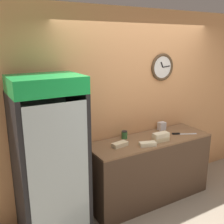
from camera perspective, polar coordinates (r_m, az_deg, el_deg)
The scene contains 10 objects.
wall_back at distance 3.88m, azimuth 5.48°, elevation 1.61°, with size 5.20×0.10×2.70m.
prep_counter at distance 3.93m, azimuth 8.08°, elevation -12.16°, with size 1.82×0.59×0.93m.
beverage_cooler at distance 3.08m, azimuth -13.77°, elevation -8.45°, with size 0.74×0.67×1.93m.
sandwich_stack_bottom at distance 3.67m, azimuth 10.55°, elevation -5.83°, with size 0.23×0.12×0.06m.
sandwich_stack_middle at distance 3.65m, azimuth 10.60°, elevation -4.95°, with size 0.23×0.11×0.06m.
sandwich_flat_left at distance 3.44m, azimuth 1.71°, elevation -7.06°, with size 0.23×0.13×0.05m.
sandwich_flat_right at distance 3.49m, azimuth 7.76°, elevation -6.92°, with size 0.24×0.16×0.05m.
chefs_knife at distance 4.01m, azimuth 14.77°, elevation -4.58°, with size 0.35×0.19×0.02m.
condiment_jar at distance 3.70m, azimuth 2.71°, elevation -4.96°, with size 0.08×0.08×0.11m.
napkin_dispenser at distance 4.13m, azimuth 10.77°, elevation -3.01°, with size 0.11×0.09×0.12m.
Camera 1 is at (-2.20, -1.87, 2.26)m, focal length 42.00 mm.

